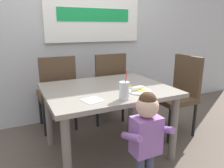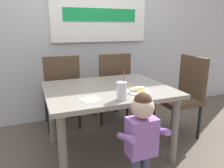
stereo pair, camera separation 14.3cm
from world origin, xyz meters
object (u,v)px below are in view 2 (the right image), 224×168
at_px(dining_table, 108,97).
at_px(dining_chair_far, 183,92).
at_px(toddler_standing, 142,132).
at_px(peeled_banana, 137,89).
at_px(dining_chair_right, 112,84).
at_px(milk_cup, 122,92).
at_px(snack_plate, 138,92).
at_px(paper_napkin, 90,100).
at_px(dining_chair_left, 62,88).

height_order(dining_table, dining_chair_far, dining_chair_far).
bearing_deg(toddler_standing, peeled_banana, 67.43).
bearing_deg(dining_chair_right, peeled_banana, 83.13).
relative_size(milk_cup, peeled_banana, 1.44).
distance_m(dining_chair_far, peeled_banana, 0.85).
xyz_separation_m(dining_table, dining_chair_right, (0.31, 0.70, -0.07)).
xyz_separation_m(dining_chair_right, snack_plate, (-0.10, -0.95, 0.17)).
bearing_deg(paper_napkin, dining_chair_far, 15.20).
bearing_deg(milk_cup, dining_chair_left, 106.84).
bearing_deg(peeled_banana, dining_chair_right, 83.13).
distance_m(snack_plate, paper_napkin, 0.48).
bearing_deg(peeled_banana, paper_napkin, -173.44).
relative_size(dining_table, snack_plate, 5.26).
height_order(toddler_standing, paper_napkin, toddler_standing).
bearing_deg(dining_chair_left, peeled_banana, 119.80).
distance_m(dining_chair_right, paper_napkin, 1.16).
xyz_separation_m(dining_chair_left, dining_chair_far, (1.33, -0.69, 0.00)).
bearing_deg(dining_chair_right, paper_napkin, 59.79).
relative_size(dining_table, toddler_standing, 1.44).
relative_size(dining_chair_far, milk_cup, 3.84).
bearing_deg(peeled_banana, dining_table, 129.53).
xyz_separation_m(dining_table, peeled_banana, (0.20, -0.24, 0.13)).
bearing_deg(dining_chair_far, toddler_standing, -53.91).
xyz_separation_m(dining_chair_right, toddler_standing, (-0.28, -1.34, -0.02)).
bearing_deg(dining_chair_far, paper_napkin, -74.80).
xyz_separation_m(milk_cup, peeled_banana, (0.22, 0.14, -0.04)).
relative_size(milk_cup, snack_plate, 1.09).
bearing_deg(dining_table, dining_chair_right, 65.74).
xyz_separation_m(dining_chair_far, peeled_banana, (-0.77, -0.28, 0.20)).
height_order(dining_table, peeled_banana, peeled_banana).
xyz_separation_m(peeled_banana, paper_napkin, (-0.47, -0.05, -0.03)).
height_order(dining_chair_left, toddler_standing, dining_chair_left).
bearing_deg(milk_cup, dining_table, 87.31).
distance_m(dining_table, peeled_banana, 0.34).
distance_m(toddler_standing, peeled_banana, 0.48).
height_order(snack_plate, paper_napkin, snack_plate).
xyz_separation_m(dining_table, dining_chair_far, (0.97, 0.04, -0.07)).
relative_size(dining_chair_left, dining_chair_far, 1.00).
relative_size(dining_chair_left, milk_cup, 3.84).
bearing_deg(milk_cup, snack_plate, 30.48).
bearing_deg(peeled_banana, snack_plate, -43.11).
height_order(milk_cup, snack_plate, milk_cup).
height_order(dining_chair_left, snack_plate, dining_chair_left).
bearing_deg(milk_cup, peeled_banana, 32.91).
distance_m(dining_table, dining_chair_far, 0.98).
relative_size(snack_plate, peeled_banana, 1.33).
xyz_separation_m(toddler_standing, snack_plate, (0.18, 0.39, 0.19)).
height_order(dining_chair_right, snack_plate, dining_chair_right).
bearing_deg(paper_napkin, dining_chair_right, 59.79).
height_order(dining_chair_right, paper_napkin, dining_chair_right).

